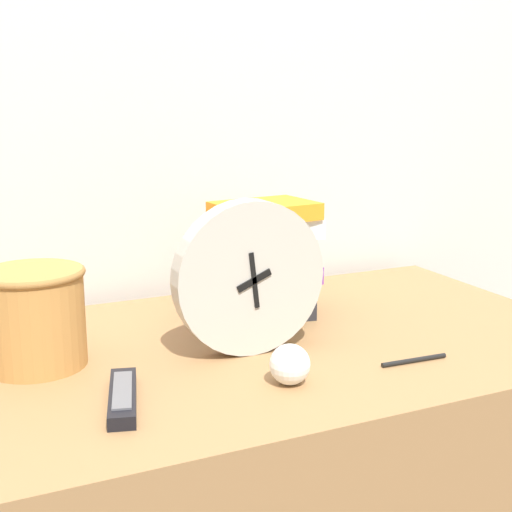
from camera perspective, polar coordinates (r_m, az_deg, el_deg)
The scene contains 7 objects.
wall_back at distance 1.58m, azimuth -7.64°, elevation 13.96°, with size 6.00×0.04×2.40m.
desk_clock at distance 1.19m, azimuth -0.32°, elevation -1.73°, with size 0.26×0.04×0.26m.
book_stack at distance 1.39m, azimuth 0.32°, elevation -0.30°, with size 0.24×0.21×0.23m.
basket at distance 1.20m, azimuth -17.33°, elevation -4.50°, with size 0.17×0.17×0.16m.
tv_remote at distance 1.05m, azimuth -10.62°, elevation -11.01°, with size 0.08×0.18×0.02m.
crumpled_paper_ball at distance 1.09m, azimuth 2.87°, elevation -8.63°, with size 0.06×0.06×0.06m.
pen at distance 1.21m, azimuth 12.53°, elevation -8.14°, with size 0.12×0.01×0.01m.
Camera 1 is at (-0.47, -0.74, 1.17)m, focal length 50.00 mm.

